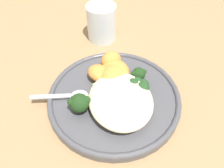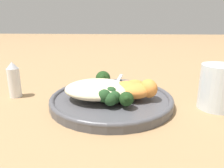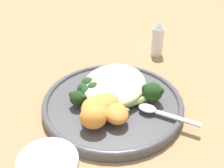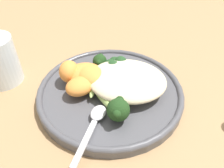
# 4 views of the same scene
# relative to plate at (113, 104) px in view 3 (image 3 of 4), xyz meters

# --- Properties ---
(ground_plane) EXTENTS (4.00, 4.00, 0.00)m
(ground_plane) POSITION_rel_plate_xyz_m (0.02, 0.01, -0.01)
(ground_plane) COLOR #9E7A51
(plate) EXTENTS (0.28, 0.28, 0.02)m
(plate) POSITION_rel_plate_xyz_m (0.00, 0.00, 0.00)
(plate) COLOR #4C4C51
(plate) RESTS_ON ground_plane
(quinoa_mound) EXTENTS (0.15, 0.13, 0.03)m
(quinoa_mound) POSITION_rel_plate_xyz_m (-0.03, -0.01, 0.03)
(quinoa_mound) COLOR beige
(quinoa_mound) RESTS_ON plate
(broccoli_stalk_0) EXTENTS (0.09, 0.10, 0.04)m
(broccoli_stalk_0) POSITION_rel_plate_xyz_m (-0.02, 0.06, 0.03)
(broccoli_stalk_0) COLOR #9EBC66
(broccoli_stalk_0) RESTS_ON plate
(broccoli_stalk_1) EXTENTS (0.08, 0.03, 0.03)m
(broccoli_stalk_1) POSITION_rel_plate_xyz_m (-0.00, 0.01, 0.02)
(broccoli_stalk_1) COLOR #9EBC66
(broccoli_stalk_1) RESTS_ON plate
(broccoli_stalk_2) EXTENTS (0.08, 0.07, 0.03)m
(broccoli_stalk_2) POSITION_rel_plate_xyz_m (0.00, -0.01, 0.02)
(broccoli_stalk_2) COLOR #9EBC66
(broccoli_stalk_2) RESTS_ON plate
(broccoli_stalk_3) EXTENTS (0.03, 0.12, 0.03)m
(broccoli_stalk_3) POSITION_rel_plate_xyz_m (0.03, -0.04, 0.02)
(broccoli_stalk_3) COLOR #9EBC66
(broccoli_stalk_3) RESTS_ON plate
(sweet_potato_chunk_0) EXTENTS (0.07, 0.07, 0.03)m
(sweet_potato_chunk_0) POSITION_rel_plate_xyz_m (0.05, 0.02, 0.03)
(sweet_potato_chunk_0) COLOR orange
(sweet_potato_chunk_0) RESTS_ON plate
(sweet_potato_chunk_1) EXTENTS (0.05, 0.05, 0.04)m
(sweet_potato_chunk_1) POSITION_rel_plate_xyz_m (0.08, -0.01, 0.03)
(sweet_potato_chunk_1) COLOR orange
(sweet_potato_chunk_1) RESTS_ON plate
(sweet_potato_chunk_2) EXTENTS (0.09, 0.08, 0.03)m
(sweet_potato_chunk_2) POSITION_rel_plate_xyz_m (0.05, -0.01, 0.03)
(sweet_potato_chunk_2) COLOR orange
(sweet_potato_chunk_2) RESTS_ON plate
(sweet_potato_chunk_3) EXTENTS (0.09, 0.08, 0.03)m
(sweet_potato_chunk_3) POSITION_rel_plate_xyz_m (0.04, -0.00, 0.03)
(sweet_potato_chunk_3) COLOR orange
(sweet_potato_chunk_3) RESTS_ON plate
(kale_tuft) EXTENTS (0.05, 0.05, 0.03)m
(kale_tuft) POSITION_rel_plate_xyz_m (-0.00, -0.05, 0.03)
(kale_tuft) COLOR #234723
(kale_tuft) RESTS_ON plate
(spoon) EXTENTS (0.03, 0.12, 0.01)m
(spoon) POSITION_rel_plate_xyz_m (0.01, 0.09, 0.01)
(spoon) COLOR silver
(spoon) RESTS_ON plate
(salt_shaker) EXTENTS (0.03, 0.03, 0.09)m
(salt_shaker) POSITION_rel_plate_xyz_m (-0.24, 0.04, 0.03)
(salt_shaker) COLOR white
(salt_shaker) RESTS_ON ground_plane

